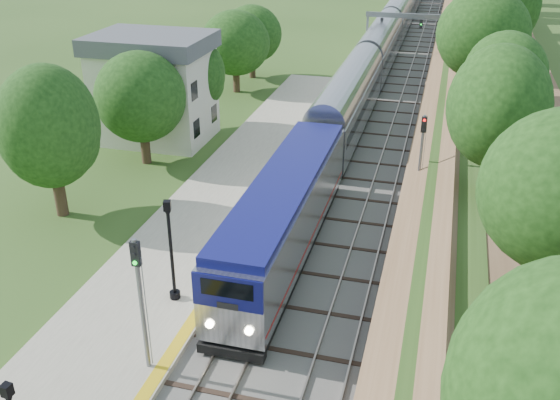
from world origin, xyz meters
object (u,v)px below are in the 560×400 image
(signal_platform, at_px, (140,291))
(signal_farside, at_px, (421,152))
(lamppost_far, at_px, (172,256))
(station_building, at_px, (154,87))
(signal_gantry, at_px, (406,27))
(train, at_px, (389,34))

(signal_platform, relative_size, signal_farside, 1.00)
(lamppost_far, relative_size, signal_farside, 0.87)
(station_building, relative_size, signal_platform, 1.50)
(signal_farside, bearing_deg, lamppost_far, -127.42)
(signal_gantry, relative_size, signal_platform, 1.47)
(lamppost_far, distance_m, signal_farside, 16.44)
(station_building, bearing_deg, lamppost_far, -62.91)
(station_building, distance_m, signal_farside, 21.37)
(station_building, bearing_deg, signal_farside, -19.02)
(signal_gantry, height_order, signal_platform, signal_gantry)
(lamppost_far, bearing_deg, signal_farside, 52.58)
(signal_gantry, xyz_separation_m, signal_platform, (-5.37, -49.52, -0.92))
(signal_farside, bearing_deg, station_building, 160.98)
(signal_platform, distance_m, signal_farside, 19.79)
(train, bearing_deg, signal_platform, -92.83)
(station_building, height_order, lamppost_far, station_building)
(signal_gantry, distance_m, lamppost_far, 45.47)
(signal_gantry, distance_m, signal_farside, 32.19)
(station_building, relative_size, lamppost_far, 1.73)
(signal_gantry, xyz_separation_m, signal_farside, (3.73, -31.95, -1.19))
(station_building, bearing_deg, signal_gantry, 56.62)
(signal_gantry, height_order, lamppost_far, signal_gantry)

